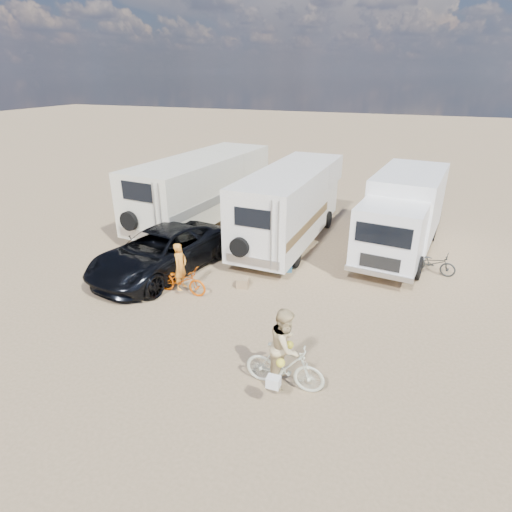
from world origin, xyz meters
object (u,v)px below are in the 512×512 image
at_px(box_truck, 402,216).
at_px(dark_suv, 161,252).
at_px(rider_man, 181,271).
at_px(cooler, 285,266).
at_px(rv_left, 202,191).
at_px(rider_woman, 285,353).
at_px(bike_parked, 433,263).
at_px(rv_main, 290,207).
at_px(bike_woman, 285,366).
at_px(crate, 243,283).
at_px(bike_man, 181,280).

xyz_separation_m(box_truck, dark_suv, (-7.91, -4.91, -0.77)).
xyz_separation_m(rider_man, cooler, (2.66, 2.83, -0.59)).
bearing_deg(dark_suv, cooler, 32.32).
distance_m(rv_left, box_truck, 9.09).
bearing_deg(rv_left, rider_woman, -47.67).
bearing_deg(rider_woman, rider_man, 54.51).
relative_size(rv_left, bike_parked, 5.43).
bearing_deg(rv_main, bike_woman, -71.58).
xyz_separation_m(box_truck, bike_woman, (-1.89, -9.19, -1.00)).
height_order(box_truck, cooler, box_truck).
bearing_deg(box_truck, dark_suv, -141.35).
height_order(dark_suv, bike_woman, dark_suv).
height_order(bike_woman, rider_man, rider_man).
bearing_deg(cooler, dark_suv, -178.80).
relative_size(rv_main, rider_man, 4.98).
xyz_separation_m(rv_left, bike_woman, (7.19, -9.74, -1.00)).
bearing_deg(crate, dark_suv, 179.05).
bearing_deg(bike_man, bike_parked, -58.94).
bearing_deg(crate, bike_parked, 29.78).
bearing_deg(bike_parked, crate, 131.72).
bearing_deg(cooler, rv_main, 83.18).
xyz_separation_m(rv_left, rider_woman, (7.19, -9.74, -0.62)).
height_order(rv_left, rider_woman, rv_left).
relative_size(rv_left, rider_man, 5.42).
bearing_deg(rv_left, rider_man, -62.07).
distance_m(rv_main, rider_woman, 9.20).
bearing_deg(rider_woman, crate, 32.65).
xyz_separation_m(dark_suv, rider_man, (1.51, -1.17, 0.00)).
distance_m(bike_man, crate, 2.06).
bearing_deg(rider_woman, rv_left, 35.54).
distance_m(bike_woman, bike_parked, 8.30).
height_order(box_truck, crate, box_truck).
height_order(box_truck, rider_woman, box_truck).
distance_m(box_truck, rider_man, 8.85).
relative_size(bike_man, cooler, 3.50).
relative_size(rv_main, cooler, 15.57).
height_order(dark_suv, rider_man, same).
relative_size(rv_left, box_truck, 1.23).
bearing_deg(bike_man, rv_left, 22.53).
bearing_deg(rider_man, crate, -56.33).
distance_m(bike_parked, cooler, 5.33).
height_order(rv_left, box_truck, rv_left).
distance_m(rv_left, dark_suv, 5.64).
xyz_separation_m(rv_left, dark_suv, (1.17, -5.46, -0.77)).
bearing_deg(dark_suv, rider_man, -27.08).
bearing_deg(crate, bike_man, -146.84).
distance_m(rv_main, rv_left, 4.74).
distance_m(dark_suv, bike_man, 1.94).
relative_size(rv_main, rider_woman, 4.18).
relative_size(rider_woman, crate, 4.73).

